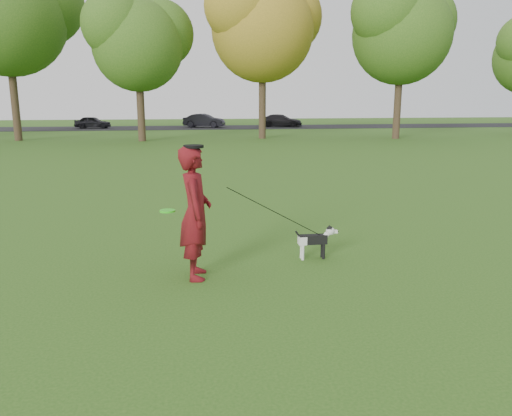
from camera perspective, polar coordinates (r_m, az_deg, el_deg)
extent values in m
plane|color=#285116|center=(8.16, 2.23, -6.95)|extent=(120.00, 120.00, 0.00)
cube|color=black|center=(47.66, -6.70, 9.12)|extent=(120.00, 7.00, 0.02)
imported|color=#5D0D16|center=(7.57, -6.95, -0.57)|extent=(0.51, 0.76, 2.03)
cube|color=black|center=(8.62, 6.51, -3.58)|extent=(0.48, 0.15, 0.16)
cube|color=silver|center=(8.57, 5.32, -3.70)|extent=(0.14, 0.15, 0.14)
cylinder|color=silver|center=(8.58, 5.37, -5.09)|extent=(0.05, 0.05, 0.26)
cylinder|color=silver|center=(8.68, 5.21, -4.88)|extent=(0.05, 0.05, 0.26)
cylinder|color=black|center=(8.68, 7.74, -4.96)|extent=(0.05, 0.05, 0.26)
cylinder|color=black|center=(8.77, 7.55, -4.76)|extent=(0.05, 0.05, 0.26)
cylinder|color=silver|center=(8.66, 7.91, -3.26)|extent=(0.16, 0.10, 0.17)
sphere|color=silver|center=(8.66, 8.48, -2.62)|extent=(0.15, 0.15, 0.15)
sphere|color=black|center=(8.65, 8.44, -2.43)|extent=(0.11, 0.11, 0.11)
cube|color=silver|center=(8.69, 8.98, -2.68)|extent=(0.10, 0.06, 0.05)
sphere|color=black|center=(8.70, 9.31, -2.66)|extent=(0.03, 0.03, 0.03)
cone|color=black|center=(8.60, 8.52, -2.21)|extent=(0.05, 0.05, 0.06)
cone|color=black|center=(8.68, 8.37, -2.08)|extent=(0.05, 0.05, 0.06)
cylinder|color=black|center=(8.55, 5.01, -3.30)|extent=(0.17, 0.03, 0.22)
cylinder|color=black|center=(8.65, 7.60, -3.23)|extent=(0.11, 0.11, 0.02)
imported|color=black|center=(48.29, -18.15, 9.29)|extent=(3.30, 1.64, 1.08)
imported|color=black|center=(47.65, -5.95, 9.91)|extent=(4.04, 2.52, 1.26)
imported|color=black|center=(48.53, 2.87, 9.95)|extent=(4.35, 2.81, 1.17)
cylinder|color=#30E01C|center=(7.45, -10.08, -0.32)|extent=(0.23, 0.23, 0.02)
cylinder|color=black|center=(7.41, -7.16, 7.00)|extent=(0.30, 0.30, 0.04)
cylinder|color=#38281C|center=(36.15, -25.88, 11.27)|extent=(0.48, 0.48, 5.46)
sphere|color=#426B1E|center=(36.59, -26.77, 20.10)|extent=(7.28, 7.28, 7.28)
cylinder|color=#38281C|center=(33.17, -13.03, 11.09)|extent=(0.48, 0.48, 4.20)
sphere|color=#426B1E|center=(33.37, -13.42, 18.55)|extent=(5.60, 5.60, 5.60)
cylinder|color=#38281C|center=(34.50, 0.73, 12.14)|extent=(0.48, 0.48, 5.04)
sphere|color=#A58426|center=(34.86, 0.75, 20.73)|extent=(6.72, 6.72, 6.72)
cylinder|color=#38281C|center=(35.62, 15.88, 11.52)|extent=(0.48, 0.48, 4.83)
sphere|color=#426B1E|center=(35.93, 16.38, 19.49)|extent=(6.44, 6.44, 6.44)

